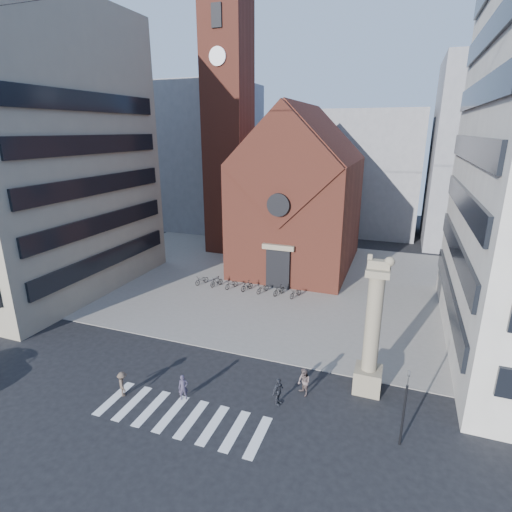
{
  "coord_description": "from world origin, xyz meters",
  "views": [
    {
      "loc": [
        10.81,
        -18.88,
        15.22
      ],
      "look_at": [
        0.94,
        8.0,
        6.14
      ],
      "focal_mm": 28.0,
      "sensor_mm": 36.0,
      "label": 1
    }
  ],
  "objects_px": {
    "traffic_light": "(405,407)",
    "pedestrian_2": "(278,392)",
    "lion_column": "(372,340)",
    "pedestrian_1": "(304,382)",
    "pedestrian_0": "(183,387)",
    "scooter_0": "(202,280)"
  },
  "relations": [
    {
      "from": "lion_column",
      "to": "pedestrian_0",
      "type": "bearing_deg",
      "value": -155.44
    },
    {
      "from": "traffic_light",
      "to": "pedestrian_2",
      "type": "bearing_deg",
      "value": 172.63
    },
    {
      "from": "pedestrian_0",
      "to": "pedestrian_2",
      "type": "distance_m",
      "value": 5.55
    },
    {
      "from": "pedestrian_1",
      "to": "pedestrian_2",
      "type": "bearing_deg",
      "value": -87.51
    },
    {
      "from": "scooter_0",
      "to": "lion_column",
      "type": "bearing_deg",
      "value": -12.04
    },
    {
      "from": "pedestrian_1",
      "to": "lion_column",
      "type": "bearing_deg",
      "value": 71.4
    },
    {
      "from": "traffic_light",
      "to": "pedestrian_0",
      "type": "relative_size",
      "value": 2.72
    },
    {
      "from": "pedestrian_1",
      "to": "scooter_0",
      "type": "xyz_separation_m",
      "value": [
        -14.08,
        13.93,
        -0.37
      ]
    },
    {
      "from": "pedestrian_2",
      "to": "pedestrian_0",
      "type": "bearing_deg",
      "value": 123.02
    },
    {
      "from": "traffic_light",
      "to": "scooter_0",
      "type": "bearing_deg",
      "value": 140.54
    },
    {
      "from": "pedestrian_0",
      "to": "scooter_0",
      "type": "distance_m",
      "value": 18.37
    },
    {
      "from": "pedestrian_0",
      "to": "pedestrian_1",
      "type": "height_order",
      "value": "pedestrian_1"
    },
    {
      "from": "traffic_light",
      "to": "scooter_0",
      "type": "distance_m",
      "value": 25.46
    },
    {
      "from": "pedestrian_0",
      "to": "pedestrian_1",
      "type": "relative_size",
      "value": 0.9
    },
    {
      "from": "pedestrian_2",
      "to": "scooter_0",
      "type": "xyz_separation_m",
      "value": [
        -12.87,
        15.27,
        -0.34
      ]
    },
    {
      "from": "traffic_light",
      "to": "pedestrian_1",
      "type": "bearing_deg",
      "value": 158.18
    },
    {
      "from": "pedestrian_1",
      "to": "pedestrian_2",
      "type": "height_order",
      "value": "pedestrian_1"
    },
    {
      "from": "traffic_light",
      "to": "scooter_0",
      "type": "relative_size",
      "value": 2.5
    },
    {
      "from": "traffic_light",
      "to": "pedestrian_1",
      "type": "height_order",
      "value": "traffic_light"
    },
    {
      "from": "lion_column",
      "to": "scooter_0",
      "type": "xyz_separation_m",
      "value": [
        -17.61,
        12.14,
        -2.96
      ]
    },
    {
      "from": "lion_column",
      "to": "traffic_light",
      "type": "distance_m",
      "value": 4.62
    },
    {
      "from": "pedestrian_0",
      "to": "lion_column",
      "type": "bearing_deg",
      "value": -8.44
    }
  ]
}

